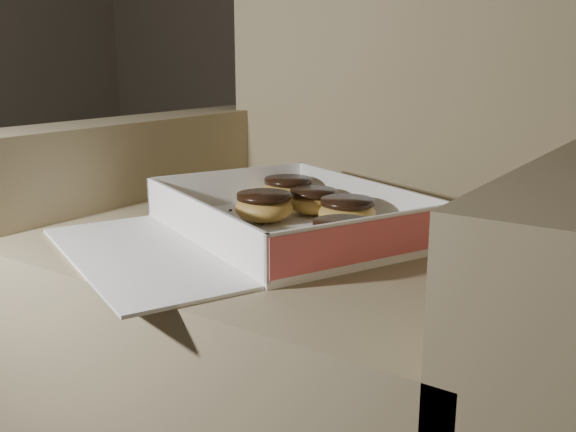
# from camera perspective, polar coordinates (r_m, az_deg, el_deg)

# --- Properties ---
(armchair) EXTENTS (1.01, 0.85, 1.05)m
(armchair) POSITION_cam_1_polar(r_m,az_deg,el_deg) (1.18, 3.60, -6.82)
(armchair) COLOR #9A8862
(armchair) RESTS_ON floor
(bakery_box) EXTENTS (0.59, 0.63, 0.07)m
(bakery_box) POSITION_cam_1_polar(r_m,az_deg,el_deg) (1.02, -2.09, -1.11)
(bakery_box) COLOR white
(bakery_box) RESTS_ON armchair
(donut_a) EXTENTS (0.09, 0.09, 0.05)m
(donut_a) POSITION_cam_1_polar(r_m,az_deg,el_deg) (1.05, 5.27, 0.37)
(donut_a) COLOR #C09343
(donut_a) RESTS_ON bakery_box
(donut_b) EXTENTS (0.09, 0.09, 0.05)m
(donut_b) POSITION_cam_1_polar(r_m,az_deg,el_deg) (0.91, 4.90, -1.76)
(donut_b) COLOR #C09343
(donut_b) RESTS_ON bakery_box
(donut_c) EXTENTS (0.09, 0.09, 0.04)m
(donut_c) POSITION_cam_1_polar(r_m,az_deg,el_deg) (1.13, 2.25, 1.36)
(donut_c) COLOR #C09343
(donut_c) RESTS_ON bakery_box
(donut_d) EXTENTS (0.10, 0.10, 0.05)m
(donut_d) POSITION_cam_1_polar(r_m,az_deg,el_deg) (1.22, 0.00, 2.38)
(donut_d) COLOR #C09343
(donut_d) RESTS_ON bakery_box
(donut_e) EXTENTS (0.10, 0.10, 0.05)m
(donut_e) POSITION_cam_1_polar(r_m,az_deg,el_deg) (1.08, -2.15, 0.87)
(donut_e) COLOR #C09343
(donut_e) RESTS_ON bakery_box
(crumb_a) EXTENTS (0.01, 0.01, 0.00)m
(crumb_a) POSITION_cam_1_polar(r_m,az_deg,el_deg) (0.99, -0.99, -1.75)
(crumb_a) COLOR black
(crumb_a) RESTS_ON bakery_box
(crumb_b) EXTENTS (0.01, 0.01, 0.00)m
(crumb_b) POSITION_cam_1_polar(r_m,az_deg,el_deg) (1.06, -2.24, -0.68)
(crumb_b) COLOR black
(crumb_b) RESTS_ON bakery_box
(crumb_c) EXTENTS (0.01, 0.01, 0.00)m
(crumb_c) POSITION_cam_1_polar(r_m,az_deg,el_deg) (1.16, -5.14, 0.52)
(crumb_c) COLOR black
(crumb_c) RESTS_ON bakery_box
(crumb_d) EXTENTS (0.01, 0.01, 0.00)m
(crumb_d) POSITION_cam_1_polar(r_m,az_deg,el_deg) (0.97, -4.31, -2.23)
(crumb_d) COLOR black
(crumb_d) RESTS_ON bakery_box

